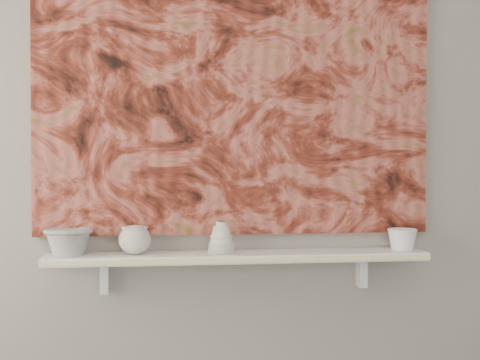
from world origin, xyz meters
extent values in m
plane|color=gray|center=(0.00, 1.60, 1.35)|extent=(3.60, 0.00, 3.60)
cube|color=white|center=(0.00, 1.51, 0.92)|extent=(1.40, 0.18, 0.03)
cube|color=#F7E6A5|center=(0.00, 1.41, 0.92)|extent=(1.40, 0.01, 0.02)
cube|color=white|center=(-0.49, 1.57, 0.84)|extent=(0.03, 0.06, 0.12)
cube|color=white|center=(0.49, 1.57, 0.84)|extent=(0.03, 0.06, 0.12)
cube|color=maroon|center=(0.00, 1.59, 1.54)|extent=(1.50, 0.02, 1.10)
cube|color=black|center=(0.45, 1.57, 1.23)|extent=(0.09, 0.00, 0.08)
camera|label=1|loc=(-0.31, -0.93, 1.26)|focal=50.00mm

